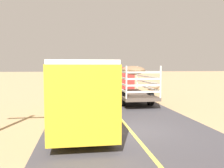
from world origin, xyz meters
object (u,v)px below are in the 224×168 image
at_px(bus, 81,90).
at_px(car_far, 100,79).
at_px(boulder_near_shoulder, 154,86).
at_px(livestock_truck, 125,79).

xyz_separation_m(bus, car_far, (3.18, 22.75, -0.66)).
xyz_separation_m(car_far, boulder_near_shoulder, (6.17, -7.02, -0.54)).
bearing_deg(car_far, bus, -97.95).
bearing_deg(boulder_near_shoulder, car_far, 131.33).
height_order(bus, car_far, bus).
bearing_deg(bus, livestock_truck, 64.91).
bearing_deg(livestock_truck, boulder_near_shoulder, 52.55).
bearing_deg(car_far, livestock_truck, -85.54).
distance_m(car_far, boulder_near_shoulder, 9.36).
distance_m(livestock_truck, boulder_near_shoulder, 8.49).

